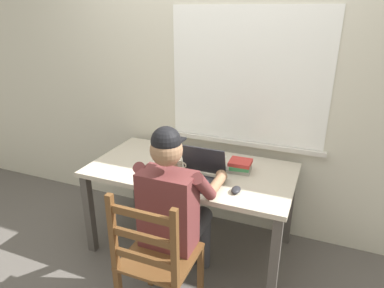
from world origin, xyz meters
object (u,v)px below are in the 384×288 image
object	(u,v)px
wooden_chair	(156,261)
desk	(191,178)
laptop	(199,174)
coffee_mug_dark	(194,162)
book_stack_main	(239,166)
landscape_photo_print	(158,171)
computer_mouse	(236,190)
seated_person	(175,205)
coffee_mug_white	(178,165)

from	to	relation	value
wooden_chair	desk	bearing A→B (deg)	96.74
laptop	coffee_mug_dark	distance (m)	0.21
laptop	book_stack_main	bearing A→B (deg)	48.48
desk	landscape_photo_print	size ratio (longest dim) A/B	11.93
wooden_chair	book_stack_main	world-z (taller)	wooden_chair
desk	computer_mouse	size ratio (longest dim) A/B	15.51
seated_person	coffee_mug_white	distance (m)	0.45
computer_mouse	landscape_photo_print	world-z (taller)	computer_mouse
coffee_mug_dark	landscape_photo_print	world-z (taller)	coffee_mug_dark
desk	landscape_photo_print	xyz separation A→B (m)	(-0.21, -0.15, 0.08)
laptop	coffee_mug_dark	bearing A→B (deg)	120.52
laptop	coffee_mug_dark	size ratio (longest dim) A/B	2.72
wooden_chair	coffee_mug_white	world-z (taller)	wooden_chair
laptop	book_stack_main	xyz separation A→B (m)	(0.23, 0.26, -0.01)
wooden_chair	laptop	xyz separation A→B (m)	(0.04, 0.59, 0.31)
desk	laptop	size ratio (longest dim) A/B	4.70
landscape_photo_print	laptop	bearing A→B (deg)	7.47
desk	landscape_photo_print	bearing A→B (deg)	-144.45
desk	computer_mouse	bearing A→B (deg)	-28.89
desk	seated_person	distance (m)	0.49
desk	wooden_chair	world-z (taller)	wooden_chair
coffee_mug_white	book_stack_main	xyz separation A→B (m)	(0.43, 0.16, -0.00)
desk	coffee_mug_dark	bearing A→B (deg)	33.16
computer_mouse	desk	bearing A→B (deg)	151.11
coffee_mug_dark	book_stack_main	world-z (taller)	coffee_mug_dark
coffee_mug_dark	computer_mouse	bearing A→B (deg)	-31.64
wooden_chair	seated_person	bearing A→B (deg)	90.00
landscape_photo_print	computer_mouse	bearing A→B (deg)	3.30
seated_person	computer_mouse	xyz separation A→B (m)	(0.33, 0.25, 0.05)
computer_mouse	coffee_mug_white	bearing A→B (deg)	162.29
seated_person	computer_mouse	distance (m)	0.42
computer_mouse	landscape_photo_print	bearing A→B (deg)	172.60
wooden_chair	laptop	size ratio (longest dim) A/B	2.85
computer_mouse	coffee_mug_dark	distance (m)	0.47
book_stack_main	wooden_chair	bearing A→B (deg)	-107.26
coffee_mug_white	landscape_photo_print	distance (m)	0.16
book_stack_main	desk	bearing A→B (deg)	-166.14
computer_mouse	book_stack_main	size ratio (longest dim) A/B	0.51
landscape_photo_print	coffee_mug_dark	bearing A→B (deg)	46.04
landscape_photo_print	seated_person	bearing A→B (deg)	-37.42
laptop	desk	bearing A→B (deg)	127.37
wooden_chair	book_stack_main	size ratio (longest dim) A/B	4.79
wooden_chair	computer_mouse	bearing A→B (deg)	58.45
coffee_mug_dark	laptop	bearing A→B (deg)	-59.48
seated_person	laptop	world-z (taller)	seated_person
laptop	coffee_mug_white	xyz separation A→B (m)	(-0.21, 0.10, -0.01)
desk	coffee_mug_white	bearing A→B (deg)	-138.16
laptop	computer_mouse	xyz separation A→B (m)	(0.29, -0.06, -0.04)
desk	coffee_mug_dark	size ratio (longest dim) A/B	12.76
coffee_mug_white	book_stack_main	bearing A→B (deg)	20.10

